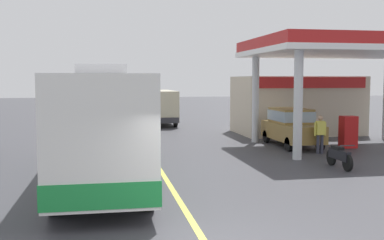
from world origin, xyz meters
TOP-DOWN VIEW (x-y plane):
  - ground at (0.00, 20.00)m, footprint 120.00×120.00m
  - lane_divider_stripe at (0.00, 15.00)m, footprint 0.16×50.00m
  - coach_bus_main at (-2.00, 6.94)m, footprint 2.60×11.04m
  - gas_station_roadside at (9.37, 16.18)m, footprint 9.10×11.95m
  - car_at_pump at (6.96, 13.02)m, footprint 1.70×4.20m
  - minibus_opposing_lane at (1.92, 25.25)m, footprint 2.04×6.13m
  - motorcycle_parked_forecourt at (6.42, 7.25)m, footprint 0.55×1.80m
  - pedestrian_near_pump at (7.26, 10.56)m, footprint 0.55×0.22m

SIDE VIEW (x-z plane):
  - ground at x=0.00m, z-range 0.00..0.00m
  - lane_divider_stripe at x=0.00m, z-range 0.00..0.01m
  - motorcycle_parked_forecourt at x=6.42m, z-range -0.02..0.90m
  - pedestrian_near_pump at x=7.26m, z-range 0.10..1.76m
  - car_at_pump at x=6.96m, z-range 0.10..1.92m
  - minibus_opposing_lane at x=1.92m, z-range 0.25..2.69m
  - coach_bus_main at x=-2.00m, z-range -0.12..3.56m
  - gas_station_roadside at x=9.37m, z-range 0.08..5.18m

